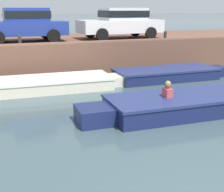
{
  "coord_description": "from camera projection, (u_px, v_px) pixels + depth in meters",
  "views": [
    {
      "loc": [
        -2.73,
        -2.6,
        3.05
      ],
      "look_at": [
        -0.28,
        3.86,
        1.12
      ],
      "focal_mm": 50.0,
      "sensor_mm": 36.0,
      "label": 1
    }
  ],
  "objects": [
    {
      "name": "ground_plane",
      "position": [
        101.0,
        118.0,
        9.05
      ],
      "size": [
        400.0,
        400.0,
        0.0
      ],
      "primitive_type": "plane",
      "color": "#3D5156"
    },
    {
      "name": "far_quay_wall",
      "position": [
        49.0,
        53.0,
        16.5
      ],
      "size": [
        60.0,
        6.0,
        1.56
      ],
      "primitive_type": "cube",
      "color": "brown",
      "rests_on": "ground"
    },
    {
      "name": "far_wall_coping",
      "position": [
        59.0,
        43.0,
        13.69
      ],
      "size": [
        60.0,
        0.24,
        0.08
      ],
      "primitive_type": "cube",
      "color": "brown",
      "rests_on": "far_quay_wall"
    },
    {
      "name": "boat_moored_central_cream",
      "position": [
        49.0,
        84.0,
        12.11
      ],
      "size": [
        6.48,
        2.07,
        0.49
      ],
      "color": "silver",
      "rests_on": "ground"
    },
    {
      "name": "boat_moored_east_navy",
      "position": [
        170.0,
        74.0,
        13.98
      ],
      "size": [
        5.49,
        1.87,
        0.5
      ],
      "color": "navy",
      "rests_on": "ground"
    },
    {
      "name": "motorboat_passing",
      "position": [
        181.0,
        104.0,
        9.42
      ],
      "size": [
        6.13,
        2.04,
        1.03
      ],
      "color": "navy",
      "rests_on": "ground"
    },
    {
      "name": "car_left_inner_blue",
      "position": [
        24.0,
        23.0,
        14.47
      ],
      "size": [
        3.94,
        2.07,
        1.54
      ],
      "color": "#233893",
      "rests_on": "far_quay_wall"
    },
    {
      "name": "car_centre_white",
      "position": [
        121.0,
        22.0,
        16.12
      ],
      "size": [
        4.33,
        2.07,
        1.54
      ],
      "color": "white",
      "rests_on": "far_quay_wall"
    },
    {
      "name": "mooring_bollard_mid",
      "position": [
        20.0,
        39.0,
        13.18
      ],
      "size": [
        0.15,
        0.15,
        0.45
      ],
      "color": "#2D2B28",
      "rests_on": "far_quay_wall"
    },
    {
      "name": "mooring_bollard_east",
      "position": [
        165.0,
        35.0,
        15.58
      ],
      "size": [
        0.15,
        0.15,
        0.45
      ],
      "color": "#2D2B28",
      "rests_on": "far_quay_wall"
    }
  ]
}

